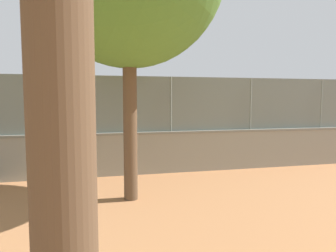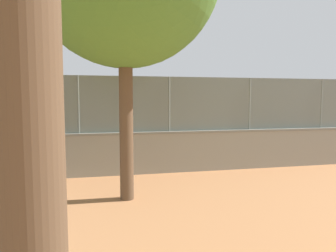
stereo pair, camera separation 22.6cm
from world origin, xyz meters
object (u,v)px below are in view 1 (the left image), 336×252
Objects in this scene: player_near_wall_returning at (136,124)px; courtside_bench at (263,146)px; player_foreground_swinging at (171,136)px; sports_ball at (207,139)px.

player_near_wall_returning is 10.12m from courtside_bench.
player_near_wall_returning is at bearing -86.53° from player_foreground_swinging.
sports_ball is 2.90m from courtside_bench.
sports_ball is at bearing 2.36° from courtside_bench.
sports_ball is at bearing 100.81° from player_near_wall_returning.
sports_ball reaches higher than courtside_bench.
courtside_bench is at bearing -177.64° from sports_ball.
sports_ball is 0.07× the size of courtside_bench.
player_foreground_swinging is 0.95× the size of courtside_bench.
player_foreground_swinging is 1.93m from sports_ball.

